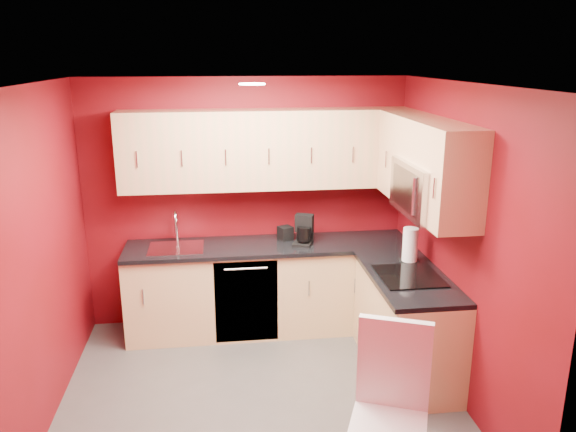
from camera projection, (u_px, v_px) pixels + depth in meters
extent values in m
plane|color=#4A4745|center=(260.00, 397.00, 4.60)|extent=(3.20, 3.20, 0.00)
plane|color=white|center=(255.00, 84.00, 3.90)|extent=(3.20, 3.20, 0.00)
plane|color=maroon|center=(246.00, 203.00, 5.68)|extent=(3.20, 0.00, 3.20)
plane|color=maroon|center=(280.00, 353.00, 2.82)|extent=(3.20, 0.00, 3.20)
plane|color=maroon|center=(37.00, 262.00, 4.06)|extent=(0.00, 3.00, 3.00)
plane|color=maroon|center=(459.00, 244.00, 4.44)|extent=(0.00, 3.00, 3.00)
cube|color=#DDBE7E|center=(270.00, 288.00, 5.64)|extent=(2.80, 0.60, 0.87)
cube|color=#DDBE7E|center=(406.00, 325.00, 4.87)|extent=(0.60, 1.30, 0.87)
cube|color=black|center=(269.00, 246.00, 5.50)|extent=(2.80, 0.63, 0.04)
cube|color=black|center=(408.00, 277.00, 4.73)|extent=(0.63, 1.27, 0.04)
cube|color=tan|center=(267.00, 149.00, 5.38)|extent=(2.80, 0.35, 0.75)
cube|color=tan|center=(406.00, 154.00, 5.09)|extent=(0.35, 0.57, 0.75)
cube|color=tan|center=(459.00, 182.00, 3.99)|extent=(0.35, 0.22, 0.75)
cube|color=tan|center=(435.00, 142.00, 4.40)|extent=(0.35, 0.76, 0.33)
cube|color=silver|center=(429.00, 189.00, 4.50)|extent=(0.40, 0.76, 0.42)
cube|color=black|center=(406.00, 190.00, 4.47)|extent=(0.02, 0.62, 0.33)
cylinder|color=silver|center=(413.00, 197.00, 4.25)|extent=(0.02, 0.02, 0.29)
cube|color=black|center=(409.00, 276.00, 4.69)|extent=(0.50, 0.55, 0.01)
cube|color=silver|center=(176.00, 249.00, 5.39)|extent=(0.52, 0.42, 0.02)
cylinder|color=silver|center=(177.00, 229.00, 5.54)|extent=(0.02, 0.02, 0.26)
torus|color=silver|center=(176.00, 218.00, 5.44)|extent=(0.02, 0.16, 0.16)
cylinder|color=silver|center=(175.00, 226.00, 5.39)|extent=(0.02, 0.02, 0.12)
cube|color=black|center=(246.00, 302.00, 5.34)|extent=(0.60, 0.02, 0.82)
cylinder|color=white|center=(252.00, 84.00, 4.20)|extent=(0.20, 0.20, 0.01)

